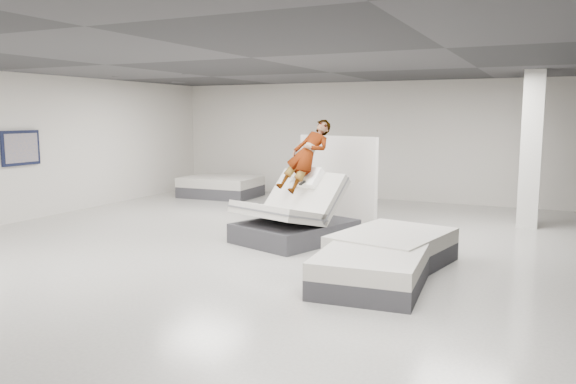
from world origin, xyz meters
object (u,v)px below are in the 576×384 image
object	(u,v)px
hero_bed	(294,219)
flat_bed_right_far	(392,249)
remote	(302,183)
wall_poster	(21,148)
divider_panel	(337,181)
flat_bed_right_near	(371,269)
person	(306,171)
column	(531,150)
flat_bed_left_far	(221,187)

from	to	relation	value
hero_bed	flat_bed_right_far	size ratio (longest dim) A/B	1.13
remote	wall_poster	bearing A→B (deg)	-155.09
divider_panel	flat_bed_right_near	xyz separation A→B (m)	(1.92, -3.83, -0.69)
flat_bed_right_far	flat_bed_right_near	distance (m)	1.23
remote	flat_bed_right_far	bearing A→B (deg)	-4.21
person	flat_bed_right_far	distance (m)	2.51
divider_panel	column	world-z (taller)	column
flat_bed_right_far	wall_poster	xyz separation A→B (m)	(-8.18, 0.11, 1.34)
remote	flat_bed_left_far	world-z (taller)	remote
wall_poster	column	bearing A→B (deg)	21.93
remote	divider_panel	world-z (taller)	divider_panel
hero_bed	remote	world-z (taller)	hero_bed
wall_poster	remote	bearing A→B (deg)	6.19
column	remote	bearing A→B (deg)	-137.58
remote	divider_panel	xyz separation A→B (m)	(-0.01, 1.80, -0.16)
column	person	bearing A→B (deg)	-141.97
hero_bed	remote	distance (m)	0.73
wall_poster	flat_bed_right_far	bearing A→B (deg)	-0.75
divider_panel	flat_bed_right_near	size ratio (longest dim) A/B	1.10
flat_bed_right_near	column	bearing A→B (deg)	72.12
column	flat_bed_left_far	bearing A→B (deg)	172.82
remote	flat_bed_right_near	world-z (taller)	remote
hero_bed	flat_bed_right_far	xyz separation A→B (m)	(2.08, -0.87, -0.14)
column	divider_panel	bearing A→B (deg)	-157.44
hero_bed	flat_bed_right_far	world-z (taller)	hero_bed
remote	flat_bed_right_far	distance (m)	2.20
remote	flat_bed_left_far	size ratio (longest dim) A/B	0.07
hero_bed	column	distance (m)	5.16
flat_bed_right_far	column	world-z (taller)	column
flat_bed_left_far	wall_poster	xyz separation A→B (m)	(-1.87, -5.02, 1.32)
flat_bed_left_far	hero_bed	bearing A→B (deg)	-45.15
flat_bed_right_far	person	bearing A→B (deg)	148.75
divider_panel	flat_bed_left_far	world-z (taller)	divider_panel
column	wall_poster	bearing A→B (deg)	-158.07
divider_panel	wall_poster	xyz separation A→B (m)	(-6.29, -2.49, 0.66)
person	column	world-z (taller)	column
flat_bed_right_far	flat_bed_right_near	world-z (taller)	flat_bed_right_far
flat_bed_right_near	wall_poster	distance (m)	8.43
remote	divider_panel	size ratio (longest dim) A/B	0.07
flat_bed_right_far	flat_bed_left_far	distance (m)	8.12
divider_panel	wall_poster	distance (m)	6.80
hero_bed	column	xyz separation A→B (m)	(3.83, 3.23, 1.20)
flat_bed_right_near	wall_poster	world-z (taller)	wall_poster
person	flat_bed_left_far	xyz separation A→B (m)	(-4.34, 3.93, -0.99)
person	divider_panel	distance (m)	1.44
hero_bed	flat_bed_left_far	world-z (taller)	hero_bed
hero_bed	flat_bed_right_near	xyz separation A→B (m)	(2.11, -2.11, -0.16)
person	remote	xyz separation A→B (m)	(0.10, -0.40, -0.17)
divider_panel	column	distance (m)	4.00
remote	flat_bed_right_near	bearing A→B (deg)	-28.00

